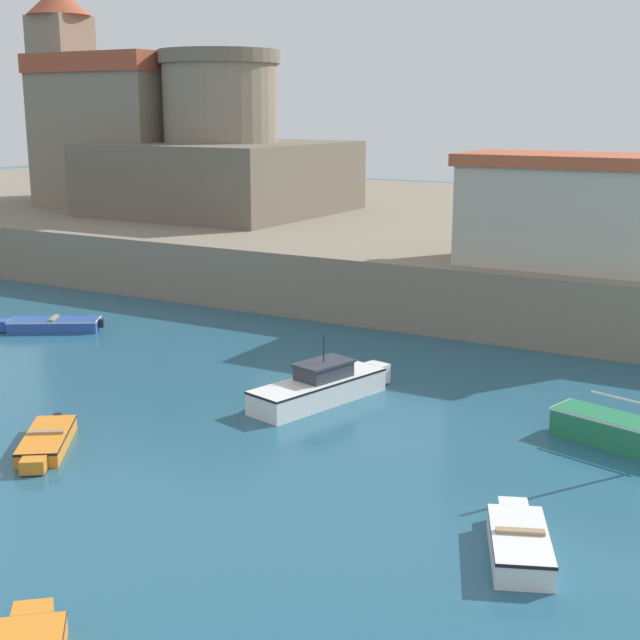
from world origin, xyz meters
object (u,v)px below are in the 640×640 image
motorboat_white_2 (322,386)px  dinghy_orange_4 (46,441)px  dinghy_blue_0 (52,324)px  dinghy_white_1 (519,542)px  fortress (222,160)px  harbor_shed_mid_row (573,210)px  church (147,125)px

motorboat_white_2 → dinghy_orange_4: bearing=-121.6°
dinghy_blue_0 → dinghy_white_1: bearing=-21.6°
dinghy_blue_0 → motorboat_white_2: motorboat_white_2 is taller
dinghy_orange_4 → fortress: fortress is taller
motorboat_white_2 → dinghy_orange_4: size_ratio=1.68×
dinghy_white_1 → dinghy_orange_4: size_ratio=0.99×
dinghy_blue_0 → harbor_shed_mid_row: (19.11, 10.39, 4.90)m
dinghy_orange_4 → fortress: (-14.92, 29.10, 5.88)m
church → dinghy_blue_0: bearing=-58.9°
dinghy_orange_4 → harbor_shed_mid_row: bearing=65.8°
dinghy_white_1 → church: size_ratio=0.22×
dinghy_white_1 → harbor_shed_mid_row: harbor_shed_mid_row is taller
fortress → harbor_shed_mid_row: bearing=-20.3°
dinghy_orange_4 → fortress: size_ratio=0.26×
church → harbor_shed_mid_row: church is taller
dinghy_blue_0 → dinghy_orange_4: 14.05m
church → dinghy_white_1: bearing=-40.8°
dinghy_blue_0 → fortress: 20.71m
dinghy_white_1 → harbor_shed_mid_row: 20.62m
dinghy_white_1 → motorboat_white_2: size_ratio=0.59×
dinghy_blue_0 → fortress: size_ratio=0.31×
motorboat_white_2 → harbor_shed_mid_row: 14.35m
dinghy_orange_4 → fortress: bearing=117.1°
motorboat_white_2 → harbor_shed_mid_row: bearing=70.6°
fortress → harbor_shed_mid_row: 25.61m
dinghy_blue_0 → dinghy_white_1: dinghy_white_1 is taller
dinghy_blue_0 → dinghy_orange_4: dinghy_blue_0 is taller
dinghy_blue_0 → dinghy_orange_4: bearing=-44.4°
dinghy_white_1 → dinghy_orange_4: dinghy_white_1 is taller
dinghy_blue_0 → harbor_shed_mid_row: harbor_shed_mid_row is taller
dinghy_blue_0 → dinghy_white_1: size_ratio=1.22×
church → fortress: bearing=-21.1°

